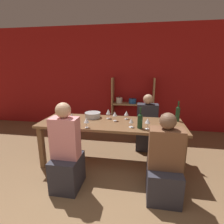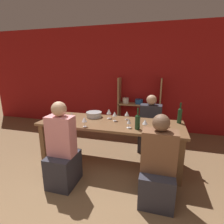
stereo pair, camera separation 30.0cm
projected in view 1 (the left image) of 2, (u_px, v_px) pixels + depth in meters
wall_back_red at (122, 79)px, 4.67m from camera, size 8.80×0.06×2.70m
shelf_unit at (132, 111)px, 4.64m from camera, size 1.09×0.30×1.39m
dining_table at (111, 127)px, 2.97m from camera, size 2.40×0.82×0.76m
mixing_bowl at (93, 115)px, 3.19m from camera, size 0.29×0.29×0.10m
wine_bottle_green at (178, 113)px, 2.97m from camera, size 0.07×0.07×0.35m
wine_bottle_dark at (140, 120)px, 2.63m from camera, size 0.08×0.08×0.33m
wine_glass_empty_a at (161, 117)px, 2.88m from camera, size 0.06×0.06×0.15m
wine_glass_red_a at (131, 121)px, 2.67m from camera, size 0.07×0.07×0.14m
wine_glass_red_b at (126, 113)px, 3.09m from camera, size 0.08×0.08×0.15m
wine_glass_red_c at (86, 120)px, 2.65m from camera, size 0.08×0.08×0.16m
wine_glass_white_a at (72, 116)px, 2.84m from camera, size 0.07×0.07×0.17m
wine_glass_empty_b at (115, 114)px, 2.98m from camera, size 0.08×0.08×0.16m
wine_glass_red_d at (148, 121)px, 2.59m from camera, size 0.08×0.08×0.17m
wine_glass_empty_c at (166, 118)px, 2.79m from camera, size 0.08×0.08×0.15m
wine_glass_red_e at (108, 112)px, 3.12m from camera, size 0.08×0.08×0.18m
cell_phone at (64, 120)px, 3.06m from camera, size 0.15×0.16×0.01m
person_near_a at (67, 158)px, 2.40m from camera, size 0.37×0.46×1.23m
person_far_a at (147, 129)px, 3.65m from camera, size 0.42×0.52×1.13m
person_near_b at (164, 168)px, 2.24m from camera, size 0.42×0.52×1.14m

